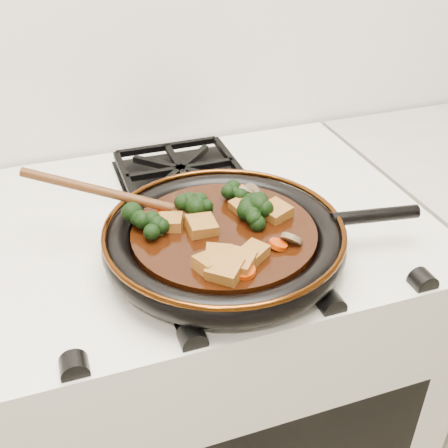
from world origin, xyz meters
name	(u,v)px	position (x,y,z in m)	size (l,w,h in m)	color
stove	(207,390)	(0.00, 1.69, 0.45)	(0.76, 0.60, 0.90)	white
burner_grate_front	(229,256)	(0.00, 1.55, 0.91)	(0.23, 0.23, 0.03)	black
burner_grate_back	(181,173)	(0.00, 1.83, 0.91)	(0.23, 0.23, 0.03)	black
skillet	(225,238)	(0.00, 1.56, 0.94)	(0.49, 0.37, 0.05)	black
braising_sauce	(224,236)	(-0.01, 1.56, 0.95)	(0.28, 0.28, 0.02)	black
tofu_cube_0	(254,253)	(0.01, 1.48, 0.97)	(0.04, 0.03, 0.02)	#915D21
tofu_cube_1	(202,227)	(-0.04, 1.57, 0.97)	(0.04, 0.04, 0.02)	#915D21
tofu_cube_2	(243,206)	(0.04, 1.60, 0.97)	(0.03, 0.03, 0.02)	#915D21
tofu_cube_3	(225,271)	(-0.04, 1.45, 0.97)	(0.04, 0.04, 0.02)	#915D21
tofu_cube_4	(171,223)	(-0.08, 1.59, 0.97)	(0.04, 0.03, 0.02)	#915D21
tofu_cube_5	(219,257)	(-0.04, 1.49, 0.97)	(0.04, 0.04, 0.02)	#915D21
tofu_cube_6	(210,264)	(-0.05, 1.48, 0.97)	(0.04, 0.03, 0.02)	#915D21
tofu_cube_7	(240,263)	(-0.02, 1.46, 0.97)	(0.04, 0.04, 0.02)	#915D21
tofu_cube_8	(275,212)	(0.08, 1.57, 0.97)	(0.04, 0.04, 0.02)	#915D21
broccoli_floret_0	(143,221)	(-0.12, 1.60, 0.97)	(0.06, 0.06, 0.05)	black
broccoli_floret_1	(234,195)	(0.04, 1.63, 0.97)	(0.05, 0.05, 0.05)	black
broccoli_floret_2	(197,209)	(-0.03, 1.61, 0.97)	(0.06, 0.06, 0.05)	black
broccoli_floret_3	(261,207)	(0.06, 1.58, 0.97)	(0.06, 0.06, 0.05)	black
broccoli_floret_4	(158,227)	(-0.10, 1.58, 0.97)	(0.06, 0.06, 0.06)	black
broccoli_floret_5	(254,211)	(0.05, 1.57, 0.97)	(0.06, 0.06, 0.06)	black
broccoli_floret_6	(187,209)	(-0.05, 1.61, 0.97)	(0.06, 0.06, 0.05)	black
broccoli_floret_7	(259,220)	(0.05, 1.55, 0.97)	(0.05, 0.05, 0.05)	black
carrot_coin_0	(278,245)	(0.05, 1.49, 0.96)	(0.03, 0.03, 0.01)	#AF3004
carrot_coin_1	(159,214)	(-0.09, 1.63, 0.96)	(0.03, 0.03, 0.01)	#AF3004
carrot_coin_2	(222,256)	(-0.03, 1.49, 0.96)	(0.03, 0.03, 0.01)	#AF3004
carrot_coin_3	(240,189)	(0.06, 1.66, 0.96)	(0.03, 0.03, 0.01)	#AF3004
carrot_coin_4	(152,216)	(-0.10, 1.62, 0.96)	(0.03, 0.03, 0.01)	#AF3004
carrot_coin_5	(244,271)	(-0.01, 1.45, 0.96)	(0.03, 0.03, 0.01)	#AF3004
mushroom_slice_0	(243,193)	(0.06, 1.64, 0.97)	(0.04, 0.04, 0.01)	brown
mushroom_slice_1	(292,239)	(0.07, 1.49, 0.97)	(0.03, 0.03, 0.01)	brown
mushroom_slice_2	(250,194)	(0.06, 1.63, 0.97)	(0.04, 0.04, 0.01)	brown
wooden_spoon	(138,200)	(-0.12, 1.64, 0.98)	(0.16, 0.08, 0.25)	#4E2910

